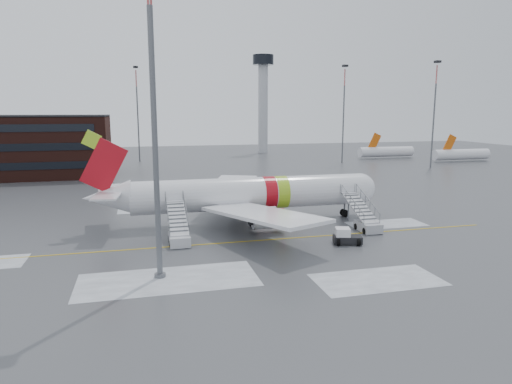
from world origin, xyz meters
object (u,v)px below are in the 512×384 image
object	(u,v)px
airliner	(244,194)
airstair_aft	(179,232)
light_mast_near	(154,106)
airstair_fwd	(365,220)
pushback_tug	(346,237)

from	to	relation	value
airliner	airstair_aft	size ratio (longest dim) A/B	4.55
airliner	light_mast_near	xyz separation A→B (m)	(-10.54, -16.00, 10.06)
airliner	airstair_fwd	bearing A→B (deg)	-27.83
pushback_tug	light_mast_near	size ratio (longest dim) A/B	0.12
airstair_aft	pushback_tug	size ratio (longest dim) A/B	2.48
airliner	light_mast_near	bearing A→B (deg)	-123.39
pushback_tug	light_mast_near	distance (m)	23.00
airstair_fwd	pushback_tug	size ratio (longest dim) A/B	2.48
airstair_fwd	airstair_aft	distance (m)	20.65
pushback_tug	airstair_aft	bearing A→B (deg)	164.43
airstair_aft	pushback_tug	bearing A→B (deg)	-15.57
pushback_tug	light_mast_near	world-z (taller)	light_mast_near
airstair_aft	airstair_fwd	bearing A→B (deg)	0.00
light_mast_near	airstair_fwd	bearing A→B (deg)	22.43
airstair_fwd	light_mast_near	size ratio (longest dim) A/B	0.30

